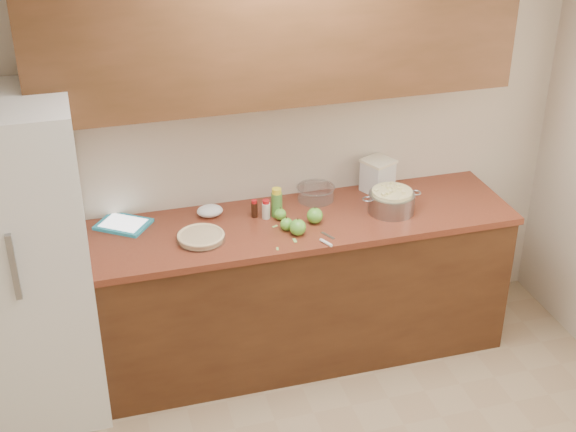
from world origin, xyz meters
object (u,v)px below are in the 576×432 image
object	(u,v)px
pie	(201,237)
tablet	(123,224)
flour_canister	(378,175)
colander	(391,201)

from	to	relation	value
pie	tablet	distance (m)	0.48
pie	flour_canister	xyz separation A→B (m)	(1.14, 0.31, 0.08)
pie	flour_canister	bearing A→B (deg)	15.07
pie	tablet	xyz separation A→B (m)	(-0.39, 0.28, -0.01)
tablet	flour_canister	bearing A→B (deg)	36.58
flour_canister	tablet	bearing A→B (deg)	-179.18
colander	flour_canister	xyz separation A→B (m)	(0.02, 0.27, 0.04)
flour_canister	pie	bearing A→B (deg)	-164.93
pie	colander	distance (m)	1.12
colander	flour_canister	size ratio (longest dim) A/B	1.62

